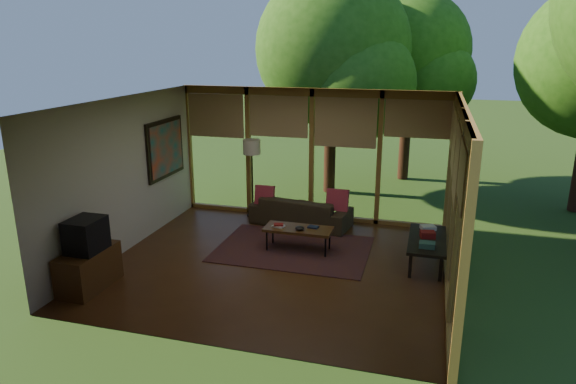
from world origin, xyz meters
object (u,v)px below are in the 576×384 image
(coffee_table, at_px, (298,230))
(media_cabinet, at_px, (89,269))
(television, at_px, (86,235))
(floor_lamp, at_px, (252,151))
(side_console, at_px, (427,241))
(sofa, at_px, (301,211))

(coffee_table, bearing_deg, media_cabinet, -139.84)
(television, distance_m, floor_lamp, 4.05)
(side_console, bearing_deg, coffee_table, -179.78)
(sofa, xyz_separation_m, coffee_table, (0.29, -1.31, 0.10))
(media_cabinet, bearing_deg, television, 0.00)
(sofa, height_order, coffee_table, sofa)
(floor_lamp, height_order, side_console, floor_lamp)
(sofa, bearing_deg, floor_lamp, -4.84)
(sofa, relative_size, coffee_table, 1.66)
(media_cabinet, xyz_separation_m, television, (0.02, 0.00, 0.55))
(television, relative_size, coffee_table, 0.46)
(media_cabinet, height_order, coffee_table, media_cabinet)
(floor_lamp, relative_size, side_console, 1.18)
(floor_lamp, height_order, coffee_table, floor_lamp)
(television, height_order, floor_lamp, floor_lamp)
(sofa, xyz_separation_m, television, (-2.36, -3.56, 0.56))
(media_cabinet, distance_m, floor_lamp, 4.17)
(sofa, xyz_separation_m, media_cabinet, (-2.38, -3.56, 0.01))
(media_cabinet, xyz_separation_m, floor_lamp, (1.26, 3.82, 1.11))
(sofa, xyz_separation_m, side_console, (2.49, -1.30, 0.12))
(coffee_table, distance_m, side_console, 2.20)
(television, distance_m, coffee_table, 3.50)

